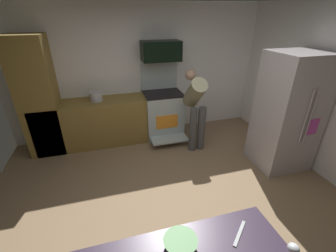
% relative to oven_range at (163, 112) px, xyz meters
% --- Properties ---
extents(ground_plane, '(5.20, 4.80, 0.02)m').
position_rel_oven_range_xyz_m(ground_plane, '(-0.35, -1.97, -0.52)').
color(ground_plane, '#8A6E4F').
extents(wall_back, '(5.20, 0.12, 2.60)m').
position_rel_oven_range_xyz_m(wall_back, '(-0.35, 0.37, 0.79)').
color(wall_back, silver).
rests_on(wall_back, ground).
extents(lower_cabinet_run, '(2.40, 0.60, 0.90)m').
position_rel_oven_range_xyz_m(lower_cabinet_run, '(-1.25, 0.01, -0.06)').
color(lower_cabinet_run, olive).
rests_on(lower_cabinet_run, ground).
extents(cabinet_column, '(0.60, 0.60, 2.10)m').
position_rel_oven_range_xyz_m(cabinet_column, '(-2.25, 0.01, 0.54)').
color(cabinet_column, olive).
rests_on(cabinet_column, ground).
extents(oven_range, '(0.76, 0.97, 1.56)m').
position_rel_oven_range_xyz_m(oven_range, '(0.00, 0.00, 0.00)').
color(oven_range, '#ADBCBA').
rests_on(oven_range, ground).
extents(microwave, '(0.74, 0.38, 0.37)m').
position_rel_oven_range_xyz_m(microwave, '(-0.00, 0.09, 1.23)').
color(microwave, black).
rests_on(microwave, oven_range).
extents(refrigerator, '(0.84, 0.75, 1.90)m').
position_rel_oven_range_xyz_m(refrigerator, '(1.68, -1.55, 0.44)').
color(refrigerator, '#BBB1B5').
rests_on(refrigerator, ground).
extents(person_cook, '(0.31, 0.68, 1.45)m').
position_rel_oven_range_xyz_m(person_cook, '(0.47, -0.60, 0.36)').
color(person_cook, '#4C4C4C').
rests_on(person_cook, ground).
extents(mixing_bowl_large, '(0.24, 0.24, 0.08)m').
position_rel_oven_range_xyz_m(mixing_bowl_large, '(-0.72, -3.25, 0.43)').
color(mixing_bowl_large, '#5C9257').
rests_on(mixing_bowl_large, counter_island).
extents(wine_glass_mid, '(0.07, 0.07, 0.16)m').
position_rel_oven_range_xyz_m(wine_glass_mid, '(-0.05, -3.54, 0.50)').
color(wine_glass_mid, silver).
rests_on(wine_glass_mid, counter_island).
extents(knife_paring, '(0.20, 0.19, 0.01)m').
position_rel_oven_range_xyz_m(knife_paring, '(-0.25, -3.26, 0.39)').
color(knife_paring, '#B7BABF').
rests_on(knife_paring, counter_island).
extents(stock_pot, '(0.23, 0.23, 0.17)m').
position_rel_oven_range_xyz_m(stock_pot, '(-1.29, 0.01, 0.47)').
color(stock_pot, '#B7B3BB').
rests_on(stock_pot, lower_cabinet_run).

